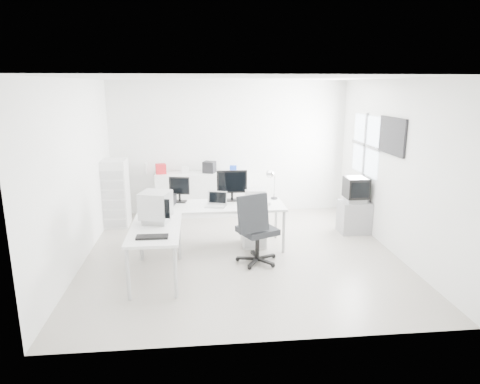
{
  "coord_description": "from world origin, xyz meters",
  "views": [
    {
      "loc": [
        -0.68,
        -6.55,
        2.7
      ],
      "look_at": [
        0.0,
        0.2,
        1.0
      ],
      "focal_mm": 32.0,
      "sensor_mm": 36.0,
      "label": 1
    }
  ],
  "objects": [
    {
      "name": "right_wall",
      "position": [
        2.5,
        0.0,
        1.4
      ],
      "size": [
        0.02,
        5.0,
        2.8
      ],
      "primitive_type": "cube",
      "color": "white",
      "rests_on": "floor"
    },
    {
      "name": "clutter_box_d",
      "position": [
        0.06,
        2.24,
        0.99
      ],
      "size": [
        0.16,
        0.14,
        0.14
      ],
      "primitive_type": "cube",
      "rotation": [
        0.0,
        0.0,
        -0.16
      ],
      "color": "#1A40B8",
      "rests_on": "sideboard"
    },
    {
      "name": "lcd_monitor_small",
      "position": [
        -1.0,
        0.59,
        0.97
      ],
      "size": [
        0.38,
        0.27,
        0.44
      ],
      "primitive_type": null,
      "rotation": [
        0.0,
        0.0,
        -0.21
      ],
      "color": "black",
      "rests_on": "main_desk"
    },
    {
      "name": "side_desk",
      "position": [
        -1.3,
        -0.76,
        0.38
      ],
      "size": [
        0.7,
        1.4,
        0.75
      ],
      "primitive_type": null,
      "color": "silver",
      "rests_on": "floor"
    },
    {
      "name": "back_wall",
      "position": [
        0.0,
        2.5,
        1.4
      ],
      "size": [
        5.0,
        0.02,
        2.8
      ],
      "primitive_type": "cube",
      "color": "white",
      "rests_on": "floor"
    },
    {
      "name": "tv_cabinet",
      "position": [
        2.22,
        0.86,
        0.3
      ],
      "size": [
        0.55,
        0.45,
        0.59
      ],
      "primitive_type": "cube",
      "color": "gray",
      "rests_on": "floor"
    },
    {
      "name": "laser_printer",
      "position": [
        0.3,
        0.56,
        0.85
      ],
      "size": [
        0.37,
        0.33,
        0.2
      ],
      "primitive_type": "cube",
      "rotation": [
        0.0,
        0.0,
        -0.08
      ],
      "color": "#A8A8A8",
      "rests_on": "main_desk"
    },
    {
      "name": "crt_tv",
      "position": [
        2.22,
        0.86,
        0.82
      ],
      "size": [
        0.5,
        0.48,
        0.45
      ],
      "primitive_type": null,
      "color": "black",
      "rests_on": "tv_cabinet"
    },
    {
      "name": "crt_monitor",
      "position": [
        -1.3,
        -0.51,
        0.95
      ],
      "size": [
        0.44,
        0.44,
        0.41
      ],
      "primitive_type": null,
      "rotation": [
        0.0,
        0.0,
        -0.28
      ],
      "color": "#B7B7BA",
      "rests_on": "side_desk"
    },
    {
      "name": "clutter_box_a",
      "position": [
        -1.44,
        2.24,
        1.02
      ],
      "size": [
        0.24,
        0.22,
        0.2
      ],
      "primitive_type": "cube",
      "rotation": [
        0.0,
        0.0,
        0.2
      ],
      "color": "#AE181F",
      "rests_on": "sideboard"
    },
    {
      "name": "white_keyboard",
      "position": [
        0.2,
        0.19,
        0.76
      ],
      "size": [
        0.46,
        0.26,
        0.02
      ],
      "primitive_type": "cube",
      "rotation": [
        0.0,
        0.0,
        -0.3
      ],
      "color": "silver",
      "rests_on": "main_desk"
    },
    {
      "name": "lcd_monitor_large",
      "position": [
        -0.1,
        0.59,
        1.02
      ],
      "size": [
        0.52,
        0.21,
        0.54
      ],
      "primitive_type": null,
      "rotation": [
        0.0,
        0.0,
        0.0
      ],
      "color": "black",
      "rests_on": "main_desk"
    },
    {
      "name": "left_wall",
      "position": [
        -2.5,
        0.0,
        1.4
      ],
      "size": [
        0.02,
        5.0,
        2.8
      ],
      "primitive_type": "cube",
      "color": "white",
      "rests_on": "floor"
    },
    {
      "name": "desk_lamp",
      "position": [
        0.65,
        0.64,
        1.0
      ],
      "size": [
        0.18,
        0.18,
        0.5
      ],
      "primitive_type": null,
      "rotation": [
        0.0,
        0.0,
        -0.09
      ],
      "color": "silver",
      "rests_on": "main_desk"
    },
    {
      "name": "sideboard",
      "position": [
        -0.64,
        2.24,
        0.46
      ],
      "size": [
        1.84,
        0.46,
        0.92
      ],
      "primitive_type": "cube",
      "color": "silver",
      "rests_on": "floor"
    },
    {
      "name": "inkjet_printer",
      "position": [
        -1.3,
        0.44,
        0.83
      ],
      "size": [
        0.5,
        0.42,
        0.16
      ],
      "primitive_type": "cube",
      "rotation": [
        0.0,
        0.0,
        -0.16
      ],
      "color": "black",
      "rests_on": "main_desk"
    },
    {
      "name": "wall_picture",
      "position": [
        2.47,
        0.1,
        1.9
      ],
      "size": [
        0.04,
        0.9,
        0.6
      ],
      "primitive_type": null,
      "color": "black",
      "rests_on": "right_wall"
    },
    {
      "name": "drawer_pedestal",
      "position": [
        0.25,
        0.39,
        0.3
      ],
      "size": [
        0.4,
        0.5,
        0.6
      ],
      "primitive_type": "cube",
      "color": "silver",
      "rests_on": "floor"
    },
    {
      "name": "laptop",
      "position": [
        -0.4,
        0.24,
        0.87
      ],
      "size": [
        0.46,
        0.47,
        0.24
      ],
      "primitive_type": null,
      "rotation": [
        0.0,
        0.0,
        -0.3
      ],
      "color": "#B7B7BA",
      "rests_on": "main_desk"
    },
    {
      "name": "filing_cabinet",
      "position": [
        -2.28,
        1.73,
        0.66
      ],
      "size": [
        0.46,
        0.55,
        1.31
      ],
      "primitive_type": "cube",
      "color": "silver",
      "rests_on": "floor"
    },
    {
      "name": "black_keyboard",
      "position": [
        -1.3,
        -1.16,
        0.76
      ],
      "size": [
        0.42,
        0.17,
        0.03
      ],
      "primitive_type": "cube",
      "rotation": [
        0.0,
        0.0,
        -0.01
      ],
      "color": "black",
      "rests_on": "side_desk"
    },
    {
      "name": "ceiling",
      "position": [
        0.0,
        0.0,
        2.8
      ],
      "size": [
        5.0,
        5.0,
        0.01
      ],
      "primitive_type": "cube",
      "color": "white",
      "rests_on": "back_wall"
    },
    {
      "name": "clutter_bottle",
      "position": [
        -1.74,
        2.28,
        1.03
      ],
      "size": [
        0.07,
        0.07,
        0.22
      ],
      "primitive_type": "cylinder",
      "color": "silver",
      "rests_on": "sideboard"
    },
    {
      "name": "office_chair",
      "position": [
        0.21,
        -0.36,
        0.58
      ],
      "size": [
        0.88,
        0.88,
        1.16
      ],
      "primitive_type": null,
      "rotation": [
        0.0,
        0.0,
        0.42
      ],
      "color": "#27292D",
      "rests_on": "floor"
    },
    {
      "name": "clutter_box_b",
      "position": [
        -0.94,
        2.24,
        0.99
      ],
      "size": [
        0.14,
        0.12,
        0.14
      ],
      "primitive_type": "cube",
      "rotation": [
        0.0,
        0.0,
        -0.07
      ],
      "color": "silver",
      "rests_on": "sideboard"
    },
    {
      "name": "white_mouse",
      "position": [
        0.5,
        0.24,
        0.78
      ],
      "size": [
        0.06,
        0.06,
        0.06
      ],
      "primitive_type": "sphere",
      "color": "silver",
      "rests_on": "main_desk"
    },
    {
      "name": "clutter_box_c",
      "position": [
        -0.44,
        2.24,
        1.04
      ],
      "size": [
        0.3,
        0.29,
        0.24
      ],
      "primitive_type": "cube",
      "rotation": [
        0.0,
        0.0,
        -0.38
      ],
      "color": "black",
      "rests_on": "sideboard"
    },
    {
      "name": "floor",
      "position": [
        0.0,
        0.0,
        0.0
      ],
      "size": [
        5.0,
        5.0,
        0.01
      ],
      "primitive_type": "cube",
      "color": "beige",
      "rests_on": "ground"
    },
    {
      "name": "window",
      "position": [
        2.48,
        1.2,
        1.6
      ],
      "size": [
        0.02,
        1.2,
        1.1
      ],
      "primitive_type": null,
      "color": "white",
      "rests_on": "right_wall"
    },
    {
      "name": "main_desk",
      "position": [
        -0.45,
        0.34,
        0.38
      ],
      "size": [
        2.4,
        0.8,
        0.75
      ],
      "primitive_type": null,
      "color": "silver",
      "rests_on": "floor"
    }
  ]
}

